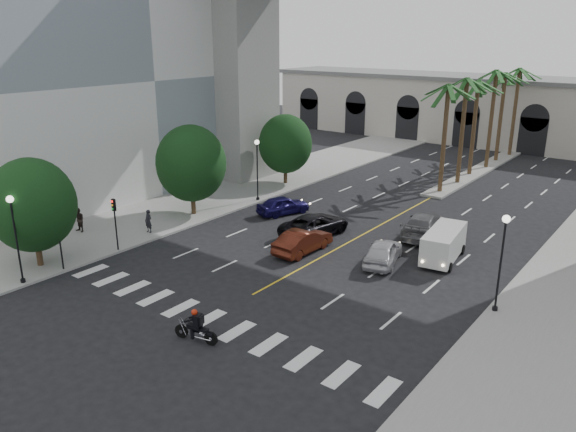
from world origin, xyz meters
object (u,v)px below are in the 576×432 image
object	(u,v)px
cargo_van	(443,244)
car_e	(283,205)
traffic_signal_far	(115,216)
car_c	(315,225)
lamp_post_right	(502,255)
pedestrian_a	(148,221)
pedestrian_b	(79,220)
motorcycle_rider	(197,327)
car_d	(424,225)
lamp_post_left_far	(257,165)
car_a	(383,252)
car_b	(303,241)
traffic_signal_near	(59,232)
lamp_post_left_near	(15,232)

from	to	relation	value
cargo_van	car_e	bearing A→B (deg)	166.05
traffic_signal_far	cargo_van	size ratio (longest dim) A/B	0.73
car_c	lamp_post_right	bearing A→B (deg)	171.69
car_e	pedestrian_a	world-z (taller)	pedestrian_a
car_e	pedestrian_b	size ratio (longest dim) A/B	2.43
motorcycle_rider	pedestrian_a	world-z (taller)	pedestrian_a
car_d	car_e	world-z (taller)	car_d
lamp_post_left_far	car_c	world-z (taller)	lamp_post_left_far
car_a	pedestrian_b	bearing A→B (deg)	7.51
motorcycle_rider	car_d	world-z (taller)	car_d
lamp_post_right	cargo_van	bearing A→B (deg)	134.27
car_b	car_d	distance (m)	9.23
car_e	pedestrian_a	size ratio (longest dim) A/B	2.57
lamp_post_left_far	pedestrian_b	size ratio (longest dim) A/B	3.02
traffic_signal_far	car_b	xyz separation A→B (m)	(9.80, 7.36, -1.74)
lamp_post_right	traffic_signal_near	bearing A→B (deg)	-155.18
car_d	car_b	bearing A→B (deg)	45.94
car_c	pedestrian_b	world-z (taller)	pedestrian_b
lamp_post_left_near	car_e	size ratio (longest dim) A/B	1.24
car_a	lamp_post_right	bearing A→B (deg)	147.82
traffic_signal_far	car_a	size ratio (longest dim) A/B	0.81
car_a	car_e	size ratio (longest dim) A/B	1.05
car_e	car_d	bearing A→B (deg)	-149.33
lamp_post_right	car_a	size ratio (longest dim) A/B	1.18
lamp_post_left_near	traffic_signal_far	distance (m)	6.54
traffic_signal_far	pedestrian_b	world-z (taller)	traffic_signal_far
traffic_signal_far	motorcycle_rider	bearing A→B (deg)	-21.17
car_a	car_b	distance (m)	5.33
cargo_van	car_a	bearing A→B (deg)	-144.01
lamp_post_left_far	motorcycle_rider	size ratio (longest dim) A/B	2.33
traffic_signal_far	pedestrian_a	size ratio (longest dim) A/B	2.18
car_a	cargo_van	world-z (taller)	cargo_van
lamp_post_left_near	car_d	bearing A→B (deg)	55.22
lamp_post_left_far	cargo_van	bearing A→B (deg)	-9.24
cargo_van	pedestrian_b	size ratio (longest dim) A/B	2.82
traffic_signal_far	car_b	bearing A→B (deg)	36.92
car_b	pedestrian_b	distance (m)	16.41
car_a	car_d	bearing A→B (deg)	-104.87
lamp_post_right	traffic_signal_near	world-z (taller)	lamp_post_right
car_a	traffic_signal_near	bearing A→B (deg)	25.65
lamp_post_left_near	pedestrian_b	world-z (taller)	lamp_post_left_near
traffic_signal_near	lamp_post_right	bearing A→B (deg)	24.82
car_e	cargo_van	size ratio (longest dim) A/B	0.86
car_e	pedestrian_b	world-z (taller)	pedestrian_b
cargo_van	car_c	bearing A→B (deg)	178.68
car_b	traffic_signal_far	bearing A→B (deg)	38.19
pedestrian_b	car_b	bearing A→B (deg)	23.31
car_a	pedestrian_a	world-z (taller)	pedestrian_a
traffic_signal_near	lamp_post_left_far	bearing A→B (deg)	90.31
traffic_signal_far	car_c	bearing A→B (deg)	50.84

